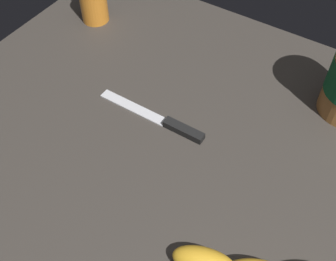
% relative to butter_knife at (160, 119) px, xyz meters
% --- Properties ---
extents(ground_plane, '(0.93, 0.74, 0.05)m').
position_rel_butter_knife_xyz_m(ground_plane, '(0.09, -0.04, -0.03)').
color(ground_plane, '#38332D').
extents(butter_knife, '(0.20, 0.02, 0.01)m').
position_rel_butter_knife_xyz_m(butter_knife, '(0.00, 0.00, 0.00)').
color(butter_knife, silver).
rests_on(butter_knife, ground_plane).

